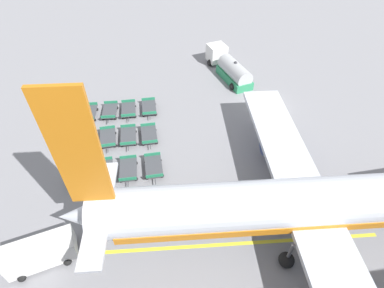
# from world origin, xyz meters

# --- Properties ---
(ground_plane) EXTENTS (500.00, 500.00, 0.00)m
(ground_plane) POSITION_xyz_m (0.00, 0.00, 0.00)
(ground_plane) COLOR gray
(airplane) EXTENTS (30.73, 38.02, 13.98)m
(airplane) POSITION_xyz_m (16.41, -2.22, 3.46)
(airplane) COLOR silver
(airplane) RESTS_ON ground_plane
(fuel_tanker_primary) EXTENTS (9.84, 4.79, 2.85)m
(fuel_tanker_primary) POSITION_xyz_m (-7.54, -2.92, 1.23)
(fuel_tanker_primary) COLOR white
(fuel_tanker_primary) RESTS_ON ground_plane
(service_van) EXTENTS (3.14, 5.04, 1.97)m
(service_van) POSITION_xyz_m (15.92, -22.54, 1.08)
(service_van) COLOR white
(service_van) RESTS_ON ground_plane
(baggage_dolly_row_near_col_a) EXTENTS (3.62, 1.82, 0.92)m
(baggage_dolly_row_near_col_a) POSITION_xyz_m (-1.23, -20.98, 0.48)
(baggage_dolly_row_near_col_a) COLOR #424449
(baggage_dolly_row_near_col_a) RESTS_ON ground_plane
(baggage_dolly_row_near_col_b) EXTENTS (3.62, 1.79, 0.92)m
(baggage_dolly_row_near_col_b) POSITION_xyz_m (3.42, -20.84, 0.48)
(baggage_dolly_row_near_col_b) COLOR #424449
(baggage_dolly_row_near_col_b) RESTS_ON ground_plane
(baggage_dolly_row_near_col_c) EXTENTS (3.59, 1.71, 0.92)m
(baggage_dolly_row_near_col_c) POSITION_xyz_m (8.05, -21.00, 0.48)
(baggage_dolly_row_near_col_c) COLOR #424449
(baggage_dolly_row_near_col_c) RESTS_ON ground_plane
(baggage_dolly_row_mid_a_col_a) EXTENTS (3.63, 1.83, 0.92)m
(baggage_dolly_row_mid_a_col_a) POSITION_xyz_m (-1.19, -18.64, 0.48)
(baggage_dolly_row_mid_a_col_a) COLOR #424449
(baggage_dolly_row_mid_a_col_a) RESTS_ON ground_plane
(baggage_dolly_row_mid_a_col_b) EXTENTS (3.63, 1.82, 0.92)m
(baggage_dolly_row_mid_a_col_b) POSITION_xyz_m (3.49, -18.62, 0.48)
(baggage_dolly_row_mid_a_col_b) COLOR #424449
(baggage_dolly_row_mid_a_col_b) RESTS_ON ground_plane
(baggage_dolly_row_mid_a_col_c) EXTENTS (3.61, 1.78, 0.92)m
(baggage_dolly_row_mid_a_col_c) POSITION_xyz_m (8.19, -18.73, 0.48)
(baggage_dolly_row_mid_a_col_c) COLOR #424449
(baggage_dolly_row_mid_a_col_c) RESTS_ON ground_plane
(baggage_dolly_row_mid_b_col_a) EXTENTS (3.59, 1.72, 0.92)m
(baggage_dolly_row_mid_b_col_a) POSITION_xyz_m (-1.14, -16.50, 0.48)
(baggage_dolly_row_mid_b_col_a) COLOR #424449
(baggage_dolly_row_mid_b_col_a) RESTS_ON ground_plane
(baggage_dolly_row_mid_b_col_b) EXTENTS (3.59, 1.71, 0.92)m
(baggage_dolly_row_mid_b_col_b) POSITION_xyz_m (3.53, -16.51, 0.48)
(baggage_dolly_row_mid_b_col_b) COLOR #424449
(baggage_dolly_row_mid_b_col_b) RESTS_ON ground_plane
(baggage_dolly_row_mid_b_col_c) EXTENTS (3.59, 1.73, 0.92)m
(baggage_dolly_row_mid_b_col_c) POSITION_xyz_m (8.28, -16.50, 0.48)
(baggage_dolly_row_mid_b_col_c) COLOR #424449
(baggage_dolly_row_mid_b_col_c) RESTS_ON ground_plane
(baggage_dolly_row_far_col_a) EXTENTS (3.59, 1.72, 0.92)m
(baggage_dolly_row_far_col_a) POSITION_xyz_m (-1.19, -14.13, 0.48)
(baggage_dolly_row_far_col_a) COLOR #424449
(baggage_dolly_row_far_col_a) RESTS_ON ground_plane
(baggage_dolly_row_far_col_b) EXTENTS (3.61, 1.76, 0.92)m
(baggage_dolly_row_far_col_b) POSITION_xyz_m (3.64, -14.35, 0.48)
(baggage_dolly_row_far_col_b) COLOR #424449
(baggage_dolly_row_far_col_b) RESTS_ON ground_plane
(baggage_dolly_row_far_col_c) EXTENTS (3.61, 1.76, 0.92)m
(baggage_dolly_row_far_col_c) POSITION_xyz_m (8.27, -14.14, 0.48)
(baggage_dolly_row_far_col_c) COLOR #424449
(baggage_dolly_row_far_col_c) RESTS_ON ground_plane
(stand_guidance_stripe) EXTENTS (2.39, 25.80, 0.01)m
(stand_guidance_stripe) POSITION_xyz_m (16.67, -10.14, 0.00)
(stand_guidance_stripe) COLOR yellow
(stand_guidance_stripe) RESTS_ON ground_plane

